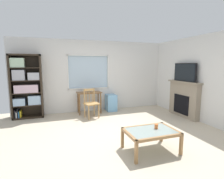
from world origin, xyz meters
TOP-DOWN VIEW (x-y plane):
  - ground at (0.00, 0.00)m, footprint 6.37×5.60m
  - wall_back_with_window at (0.02, 2.30)m, footprint 5.37×0.15m
  - wall_right at (2.74, 0.00)m, footprint 0.12×4.80m
  - bookshelf at (-2.15, 2.06)m, footprint 0.90×0.38m
  - desk_under_window at (-0.20, 1.95)m, footprint 0.82×0.45m
  - wooden_chair at (-0.25, 1.44)m, footprint 0.50×0.49m
  - plastic_drawer_unit at (0.61, 2.00)m, footprint 0.35×0.40m
  - fireplace at (2.59, 0.58)m, footprint 0.26×1.28m
  - tv at (2.57, 0.58)m, footprint 0.06×0.91m
  - coffee_table at (0.38, -1.08)m, footprint 0.97×0.67m
  - sippy_cup at (0.53, -1.04)m, footprint 0.07×0.07m

SIDE VIEW (x-z plane):
  - ground at x=0.00m, z-range -0.02..0.00m
  - plastic_drawer_unit at x=0.61m, z-range 0.00..0.60m
  - coffee_table at x=0.38m, z-range 0.15..0.57m
  - sippy_cup at x=0.53m, z-range 0.42..0.51m
  - wooden_chair at x=-0.25m, z-range 0.01..0.91m
  - fireplace at x=2.59m, z-range 0.00..1.14m
  - desk_under_window at x=-0.20m, z-range 0.23..0.96m
  - bookshelf at x=-2.15m, z-range 0.02..2.00m
  - wall_back_with_window at x=0.02m, z-range -0.02..2.48m
  - wall_right at x=2.74m, z-range 0.00..2.50m
  - tv at x=2.57m, z-range 1.14..1.71m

